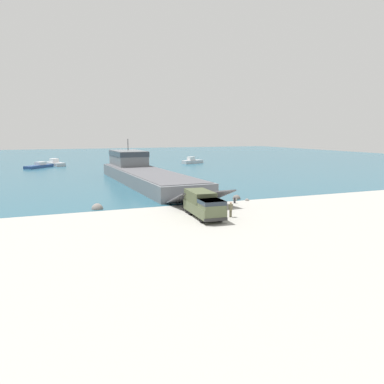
% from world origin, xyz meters
% --- Properties ---
extents(ground_plane, '(240.00, 240.00, 0.00)m').
position_xyz_m(ground_plane, '(0.00, 0.00, 0.00)').
color(ground_plane, '#A8A59E').
extents(water_surface, '(240.00, 180.00, 0.01)m').
position_xyz_m(water_surface, '(0.00, 93.68, 0.00)').
color(water_surface, '#285B70').
rests_on(water_surface, ground_plane).
extents(landing_craft, '(9.57, 45.16, 7.73)m').
position_xyz_m(landing_craft, '(-2.66, 27.91, 1.88)').
color(landing_craft, slate).
rests_on(landing_craft, ground_plane).
extents(military_truck, '(2.83, 7.36, 2.71)m').
position_xyz_m(military_truck, '(-3.75, -3.70, 1.43)').
color(military_truck, '#566042').
rests_on(military_truck, ground_plane).
extents(soldier_on_ramp, '(0.49, 0.37, 1.64)m').
position_xyz_m(soldier_on_ramp, '(-1.01, -4.70, 0.94)').
color(soldier_on_ramp, '#6B664C').
rests_on(soldier_on_ramp, ground_plane).
extents(moored_boat_a, '(7.01, 4.25, 2.03)m').
position_xyz_m(moored_boat_a, '(21.31, 63.28, 0.68)').
color(moored_boat_a, '#B7BABF').
rests_on(moored_boat_a, ground_plane).
extents(moored_boat_b, '(7.29, 8.05, 1.52)m').
position_xyz_m(moored_boat_b, '(-20.83, 64.88, 0.50)').
color(moored_boat_b, navy).
rests_on(moored_boat_b, ground_plane).
extents(moored_boat_c, '(5.31, 8.46, 1.95)m').
position_xyz_m(moored_boat_c, '(-16.81, 70.18, 0.65)').
color(moored_boat_c, '#B7BABF').
rests_on(moored_boat_c, ground_plane).
extents(mooring_bollard, '(0.30, 0.30, 0.78)m').
position_xyz_m(mooring_bollard, '(3.22, 2.36, 0.42)').
color(mooring_bollard, '#333338').
rests_on(mooring_bollard, ground_plane).
extents(shoreline_rock_a, '(1.37, 1.37, 1.37)m').
position_xyz_m(shoreline_rock_a, '(-13.83, 4.91, 0.00)').
color(shoreline_rock_a, gray).
rests_on(shoreline_rock_a, ground_plane).
extents(shoreline_rock_b, '(0.58, 0.58, 0.58)m').
position_xyz_m(shoreline_rock_b, '(5.60, 3.31, 0.00)').
color(shoreline_rock_b, gray).
rests_on(shoreline_rock_b, ground_plane).
extents(shoreline_rock_c, '(0.63, 0.63, 0.63)m').
position_xyz_m(shoreline_rock_c, '(4.22, 4.11, 0.00)').
color(shoreline_rock_c, gray).
rests_on(shoreline_rock_c, ground_plane).
extents(shoreline_rock_d, '(1.13, 1.13, 1.13)m').
position_xyz_m(shoreline_rock_d, '(4.89, 4.99, 0.00)').
color(shoreline_rock_d, '#66605B').
rests_on(shoreline_rock_d, ground_plane).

